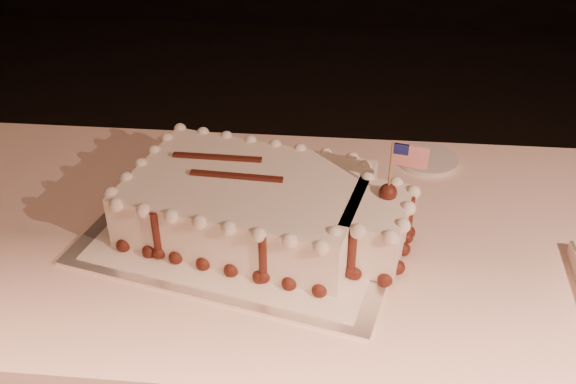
# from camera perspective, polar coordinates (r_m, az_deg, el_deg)

# --- Properties ---
(room_shell) EXTENTS (6.10, 8.10, 2.90)m
(room_shell) POSITION_cam_1_polar(r_m,az_deg,el_deg) (0.45, 5.10, 16.24)
(room_shell) COLOR black
(room_shell) RESTS_ON ground
(banquet_table) EXTENTS (2.40, 0.80, 0.75)m
(banquet_table) POSITION_cam_1_polar(r_m,az_deg,el_deg) (1.55, 3.60, -14.81)
(banquet_table) COLOR #FFD6C5
(banquet_table) RESTS_ON ground
(cake_board) EXTENTS (0.69, 0.58, 0.01)m
(cake_board) POSITION_cam_1_polar(r_m,az_deg,el_deg) (1.30, -3.51, -3.10)
(cake_board) COLOR white
(cake_board) RESTS_ON banquet_table
(doily) EXTENTS (0.62, 0.52, 0.00)m
(doily) POSITION_cam_1_polar(r_m,az_deg,el_deg) (1.30, -3.51, -2.93)
(doily) COLOR white
(doily) RESTS_ON cake_board
(sheet_cake) EXTENTS (0.59, 0.42, 0.23)m
(sheet_cake) POSITION_cam_1_polar(r_m,az_deg,el_deg) (1.26, -2.25, -1.19)
(sheet_cake) COLOR white
(sheet_cake) RESTS_ON doily
(side_plate) EXTENTS (0.15, 0.15, 0.01)m
(side_plate) POSITION_cam_1_polar(r_m,az_deg,el_deg) (1.56, 12.27, 2.84)
(side_plate) COLOR silver
(side_plate) RESTS_ON banquet_table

